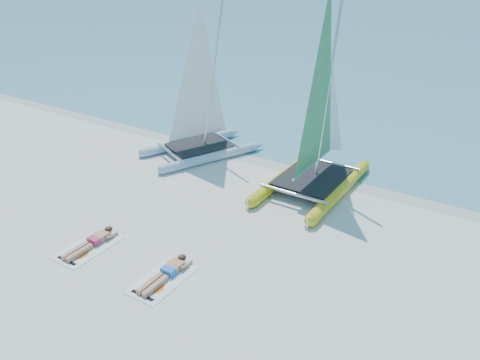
{
  "coord_description": "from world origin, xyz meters",
  "views": [
    {
      "loc": [
        7.34,
        -9.69,
        7.65
      ],
      "look_at": [
        0.44,
        1.2,
        1.26
      ],
      "focal_mm": 35.0,
      "sensor_mm": 36.0,
      "label": 1
    }
  ],
  "objects_px": {
    "catamaran_blue": "(200,109)",
    "sunbather_b": "(167,272)",
    "towel_b": "(163,279)",
    "sunbather_a": "(93,241)",
    "towel_a": "(88,248)",
    "catamaran_yellow": "(322,123)"
  },
  "relations": [
    {
      "from": "sunbather_b",
      "to": "catamaran_blue",
      "type": "bearing_deg",
      "value": 120.29
    },
    {
      "from": "towel_a",
      "to": "sunbather_a",
      "type": "relative_size",
      "value": 1.07
    },
    {
      "from": "sunbather_a",
      "to": "towel_b",
      "type": "xyz_separation_m",
      "value": [
        2.73,
        -0.14,
        -0.11
      ]
    },
    {
      "from": "sunbather_a",
      "to": "sunbather_b",
      "type": "relative_size",
      "value": 1.0
    },
    {
      "from": "sunbather_a",
      "to": "catamaran_blue",
      "type": "bearing_deg",
      "value": 100.94
    },
    {
      "from": "catamaran_blue",
      "to": "sunbather_b",
      "type": "bearing_deg",
      "value": -34.93
    },
    {
      "from": "catamaran_blue",
      "to": "towel_b",
      "type": "xyz_separation_m",
      "value": [
        4.1,
        -7.21,
        -1.91
      ]
    },
    {
      "from": "towel_a",
      "to": "towel_b",
      "type": "distance_m",
      "value": 2.73
    },
    {
      "from": "sunbather_a",
      "to": "towel_b",
      "type": "distance_m",
      "value": 2.74
    },
    {
      "from": "towel_a",
      "to": "sunbather_a",
      "type": "distance_m",
      "value": 0.22
    },
    {
      "from": "towel_b",
      "to": "sunbather_b",
      "type": "distance_m",
      "value": 0.22
    },
    {
      "from": "sunbather_a",
      "to": "sunbather_b",
      "type": "bearing_deg",
      "value": 1.03
    },
    {
      "from": "catamaran_blue",
      "to": "towel_a",
      "type": "distance_m",
      "value": 7.63
    },
    {
      "from": "towel_a",
      "to": "towel_b",
      "type": "xyz_separation_m",
      "value": [
        2.73,
        0.05,
        0.0
      ]
    },
    {
      "from": "catamaran_blue",
      "to": "sunbather_b",
      "type": "distance_m",
      "value": 8.32
    },
    {
      "from": "sunbather_a",
      "to": "sunbather_b",
      "type": "height_order",
      "value": "same"
    },
    {
      "from": "catamaran_yellow",
      "to": "catamaran_blue",
      "type": "bearing_deg",
      "value": -178.35
    },
    {
      "from": "catamaran_blue",
      "to": "sunbather_a",
      "type": "xyz_separation_m",
      "value": [
        1.37,
        -7.07,
        -1.8
      ]
    },
    {
      "from": "catamaran_blue",
      "to": "sunbather_b",
      "type": "relative_size",
      "value": 3.73
    },
    {
      "from": "catamaran_yellow",
      "to": "sunbather_a",
      "type": "height_order",
      "value": "catamaran_yellow"
    },
    {
      "from": "towel_a",
      "to": "sunbather_a",
      "type": "xyz_separation_m",
      "value": [
        0.0,
        0.19,
        0.11
      ]
    },
    {
      "from": "catamaran_yellow",
      "to": "towel_a",
      "type": "relative_size",
      "value": 3.92
    }
  ]
}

